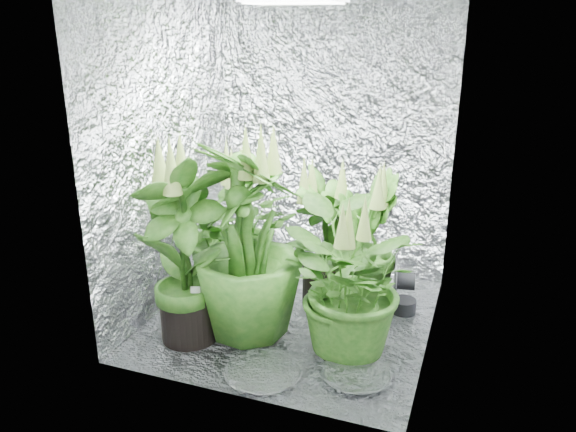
# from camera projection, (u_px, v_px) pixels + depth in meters

# --- Properties ---
(ground) EXTENTS (1.60, 1.60, 0.00)m
(ground) POSITION_uv_depth(u_px,v_px,m) (293.00, 317.00, 3.40)
(ground) COLOR silver
(ground) RESTS_ON ground
(walls) EXTENTS (1.62, 1.62, 2.00)m
(walls) POSITION_uv_depth(u_px,v_px,m) (293.00, 156.00, 3.07)
(walls) COLOR silver
(walls) RESTS_ON ground
(plant_a) EXTENTS (0.89, 0.89, 1.00)m
(plant_a) POSITION_uv_depth(u_px,v_px,m) (236.00, 229.00, 3.50)
(plant_a) COLOR black
(plant_a) RESTS_ON ground
(plant_b) EXTENTS (0.58, 0.58, 0.94)m
(plant_b) POSITION_uv_depth(u_px,v_px,m) (325.00, 239.00, 3.48)
(plant_b) COLOR black
(plant_b) RESTS_ON ground
(plant_c) EXTENTS (0.48, 0.48, 0.95)m
(plant_c) POSITION_uv_depth(u_px,v_px,m) (365.00, 246.00, 3.36)
(plant_c) COLOR black
(plant_c) RESTS_ON ground
(plant_d) EXTENTS (0.82, 0.82, 1.20)m
(plant_d) POSITION_uv_depth(u_px,v_px,m) (247.00, 244.00, 3.04)
(plant_d) COLOR black
(plant_d) RESTS_ON ground
(plant_e) EXTENTS (0.78, 0.78, 0.88)m
(plant_e) POSITION_uv_depth(u_px,v_px,m) (347.00, 285.00, 2.88)
(plant_e) COLOR black
(plant_e) RESTS_ON ground
(plant_f) EXTENTS (0.78, 0.78, 1.16)m
(plant_f) POSITION_uv_depth(u_px,v_px,m) (185.00, 251.00, 3.02)
(plant_f) COLOR black
(plant_f) RESTS_ON ground
(circulation_fan) EXTENTS (0.17, 0.33, 0.38)m
(circulation_fan) POSITION_uv_depth(u_px,v_px,m) (400.00, 288.00, 3.42)
(circulation_fan) COLOR black
(circulation_fan) RESTS_ON ground
(plant_label) EXTENTS (0.06, 0.04, 0.08)m
(plant_label) POSITION_uv_depth(u_px,v_px,m) (195.00, 294.00, 3.04)
(plant_label) COLOR white
(plant_label) RESTS_ON plant_f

